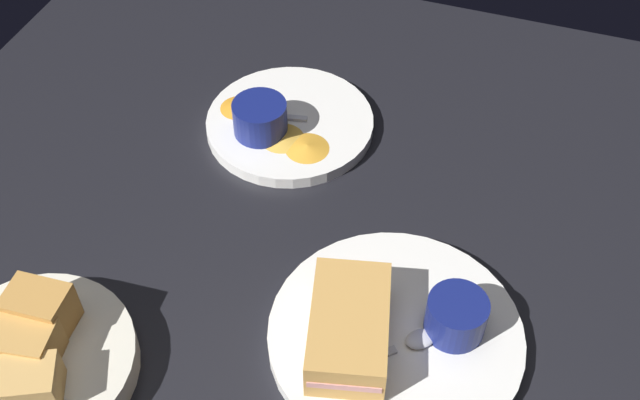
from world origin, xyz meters
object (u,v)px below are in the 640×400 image
(plate_sandwich_main, at_px, (395,336))
(bread_basket_rear, at_px, (34,360))
(sandwich_half_near, at_px, (349,327))
(plate_chips_companion, at_px, (290,124))
(spoon_by_dark_ramekin, at_px, (409,344))
(ramekin_dark_sauce, at_px, (456,315))
(ramekin_light_gravy, at_px, (260,117))
(spoon_by_gravy_ramekin, at_px, (254,114))

(plate_sandwich_main, relative_size, bread_basket_rear, 1.29)
(bread_basket_rear, bearing_deg, sandwich_half_near, -66.05)
(plate_sandwich_main, relative_size, plate_chips_companion, 1.20)
(sandwich_half_near, height_order, bread_basket_rear, bread_basket_rear)
(sandwich_half_near, bearing_deg, bread_basket_rear, 113.95)
(sandwich_half_near, relative_size, spoon_by_dark_ramekin, 1.75)
(sandwich_half_near, distance_m, spoon_by_dark_ramekin, 0.06)
(sandwich_half_near, height_order, ramekin_dark_sauce, sandwich_half_near)
(ramekin_dark_sauce, xyz_separation_m, bread_basket_rear, (-0.17, 0.38, -0.02))
(bread_basket_rear, bearing_deg, plate_chips_companion, -14.81)
(ramekin_light_gravy, bearing_deg, spoon_by_gravy_ramekin, 39.44)
(plate_sandwich_main, bearing_deg, spoon_by_dark_ramekin, -126.29)
(plate_sandwich_main, bearing_deg, plate_chips_companion, 38.87)
(ramekin_dark_sauce, relative_size, spoon_by_gravy_ramekin, 0.62)
(sandwich_half_near, bearing_deg, plate_chips_companion, 30.51)
(plate_sandwich_main, distance_m, spoon_by_dark_ramekin, 0.02)
(plate_sandwich_main, bearing_deg, ramekin_light_gravy, 45.97)
(ramekin_dark_sauce, distance_m, plate_chips_companion, 0.36)
(plate_chips_companion, xyz_separation_m, spoon_by_gravy_ramekin, (-0.01, 0.05, 0.01))
(spoon_by_dark_ramekin, bearing_deg, plate_chips_companion, 39.69)
(sandwich_half_near, bearing_deg, ramekin_light_gravy, 37.52)
(ramekin_dark_sauce, bearing_deg, bread_basket_rear, 114.65)
(ramekin_dark_sauce, height_order, plate_chips_companion, ramekin_dark_sauce)
(spoon_by_gravy_ramekin, height_order, bread_basket_rear, bread_basket_rear)
(plate_chips_companion, bearing_deg, sandwich_half_near, -149.49)
(plate_chips_companion, distance_m, ramekin_light_gravy, 0.05)
(plate_sandwich_main, height_order, ramekin_light_gravy, ramekin_light_gravy)
(plate_sandwich_main, relative_size, ramekin_light_gravy, 3.81)
(spoon_by_dark_ramekin, xyz_separation_m, plate_chips_companion, (0.28, 0.23, -0.01))
(ramekin_light_gravy, bearing_deg, ramekin_dark_sauce, -125.49)
(plate_sandwich_main, height_order, spoon_by_dark_ramekin, spoon_by_dark_ramekin)
(sandwich_half_near, distance_m, plate_chips_companion, 0.34)
(plate_sandwich_main, xyz_separation_m, ramekin_light_gravy, (0.23, 0.24, 0.03))
(spoon_by_dark_ramekin, relative_size, plate_chips_companion, 0.38)
(plate_sandwich_main, relative_size, spoon_by_gravy_ramekin, 2.62)
(plate_sandwich_main, height_order, bread_basket_rear, bread_basket_rear)
(spoon_by_gravy_ramekin, bearing_deg, plate_chips_companion, -78.17)
(plate_sandwich_main, height_order, ramekin_dark_sauce, ramekin_dark_sauce)
(spoon_by_dark_ramekin, height_order, plate_chips_companion, spoon_by_dark_ramekin)
(plate_sandwich_main, height_order, plate_chips_companion, same)
(spoon_by_dark_ramekin, relative_size, spoon_by_gravy_ramekin, 0.84)
(sandwich_half_near, bearing_deg, spoon_by_dark_ramekin, -76.48)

